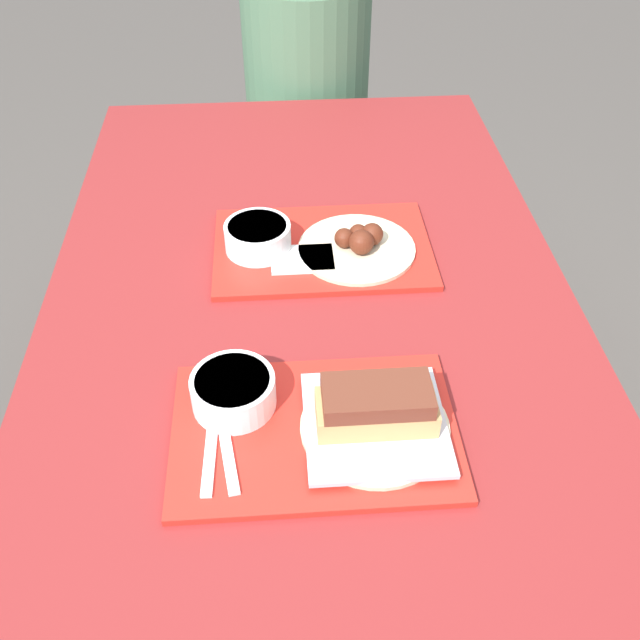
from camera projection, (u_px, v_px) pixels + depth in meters
ground_plane at (316, 563)px, 1.68m from camera, size 12.00×12.00×0.00m
picnic_table at (314, 373)px, 1.25m from camera, size 0.96×1.86×0.72m
picnic_bench_far at (291, 175)px, 2.29m from camera, size 0.91×0.28×0.43m
tray_near at (315, 431)px, 1.05m from camera, size 0.42×0.28×0.01m
tray_far at (323, 248)px, 1.39m from camera, size 0.42×0.28×0.01m
bowl_coleslaw_near at (233, 390)px, 1.06m from camera, size 0.13×0.13×0.05m
brisket_sandwich_plate at (376, 415)px, 1.02m from camera, size 0.22×0.22×0.08m
plastic_fork_near at (211, 447)px, 1.02m from camera, size 0.02×0.17×0.00m
plastic_knife_near at (226, 446)px, 1.02m from camera, size 0.04×0.17×0.00m
bowl_coleslaw_far at (258, 236)px, 1.36m from camera, size 0.13×0.13×0.05m
wings_plate_far at (358, 244)px, 1.36m from camera, size 0.23×0.23×0.06m
napkin_far at (302, 259)px, 1.34m from camera, size 0.12×0.08×0.01m
person_seated_across at (307, 65)px, 2.05m from camera, size 0.36×0.36×0.72m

